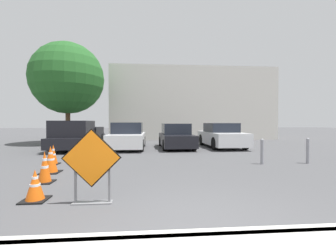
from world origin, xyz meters
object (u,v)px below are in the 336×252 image
object	(u,v)px
traffic_cone_third	(51,160)
pickup_truck	(78,136)
parked_car_nearest	(128,137)
traffic_cone_second	(45,167)
traffic_cone_nearest	(35,186)
traffic_cone_fourth	(53,155)
road_closed_sign	(92,164)
bollard_nearest	(262,151)
bollard_second	(308,150)
parked_car_second	(176,137)
parked_car_third	(221,136)

from	to	relation	value
traffic_cone_third	pickup_truck	xyz separation A→B (m)	(-1.08, 6.02, 0.33)
parked_car_nearest	traffic_cone_second	bearing A→B (deg)	79.75
traffic_cone_nearest	traffic_cone_second	bearing A→B (deg)	107.38
traffic_cone_nearest	parked_car_nearest	xyz separation A→B (m)	(0.98, 8.49, 0.39)
traffic_cone_fourth	parked_car_nearest	xyz separation A→B (m)	(2.23, 4.61, 0.34)
road_closed_sign	bollard_nearest	distance (m)	6.29
parked_car_nearest	pickup_truck	bearing A→B (deg)	0.50
road_closed_sign	traffic_cone_nearest	size ratio (longest dim) A/B	2.32
traffic_cone_nearest	pickup_truck	bearing A→B (deg)	102.18
road_closed_sign	bollard_second	world-z (taller)	road_closed_sign
traffic_cone_second	bollard_nearest	distance (m)	7.03
traffic_cone_fourth	parked_car_second	bearing A→B (deg)	43.35
traffic_cone_nearest	bollard_second	distance (m)	8.74
parked_car_nearest	parked_car_third	distance (m)	5.65
traffic_cone_third	pickup_truck	bearing A→B (deg)	100.14
traffic_cone_nearest	parked_car_third	bearing A→B (deg)	53.22
traffic_cone_second	parked_car_nearest	size ratio (longest dim) A/B	0.20
road_closed_sign	pickup_truck	distance (m)	9.27
traffic_cone_third	parked_car_nearest	size ratio (longest dim) A/B	0.20
traffic_cone_nearest	traffic_cone_third	bearing A→B (deg)	106.97
road_closed_sign	bollard_second	bearing A→B (deg)	27.23
traffic_cone_third	parked_car_nearest	distance (m)	6.26
traffic_cone_fourth	bollard_second	distance (m)	9.37
parked_car_third	parked_car_nearest	bearing A→B (deg)	1.93
traffic_cone_third	pickup_truck	distance (m)	6.13
traffic_cone_second	bollard_second	distance (m)	8.74
parked_car_nearest	bollard_second	xyz separation A→B (m)	(7.12, -5.19, -0.19)
traffic_cone_third	bollard_nearest	xyz separation A→B (m)	(7.09, 0.82, 0.09)
road_closed_sign	bollard_second	distance (m)	7.81
traffic_cone_third	parked_car_nearest	xyz separation A→B (m)	(1.74, 6.01, 0.29)
traffic_cone_nearest	road_closed_sign	bearing A→B (deg)	-13.26
road_closed_sign	traffic_cone_nearest	bearing A→B (deg)	166.74
traffic_cone_second	traffic_cone_fourth	size ratio (longest dim) A/B	1.11
traffic_cone_second	traffic_cone_third	world-z (taller)	traffic_cone_third
traffic_cone_fourth	parked_car_second	xyz separation A→B (m)	(5.05, 4.77, 0.30)
parked_car_nearest	parked_car_second	xyz separation A→B (m)	(2.82, 0.16, -0.03)
traffic_cone_third	traffic_cone_fourth	world-z (taller)	traffic_cone_third
parked_car_nearest	bollard_second	size ratio (longest dim) A/B	4.27
traffic_cone_fourth	parked_car_third	size ratio (longest dim) A/B	0.16
traffic_cone_nearest	parked_car_third	size ratio (longest dim) A/B	0.14
parked_car_nearest	bollard_nearest	size ratio (longest dim) A/B	4.36
road_closed_sign	traffic_cone_second	distance (m)	2.28
traffic_cone_fourth	traffic_cone_nearest	bearing A→B (deg)	-72.09
pickup_truck	parked_car_nearest	distance (m)	2.81
traffic_cone_third	parked_car_nearest	world-z (taller)	parked_car_nearest
bollard_second	traffic_cone_nearest	bearing A→B (deg)	-157.81
pickup_truck	parked_car_second	bearing A→B (deg)	-179.71
parked_car_second	parked_car_third	xyz separation A→B (m)	(2.82, 0.20, 0.04)
pickup_truck	bollard_second	bearing A→B (deg)	151.11
traffic_cone_nearest	traffic_cone_fourth	distance (m)	4.08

